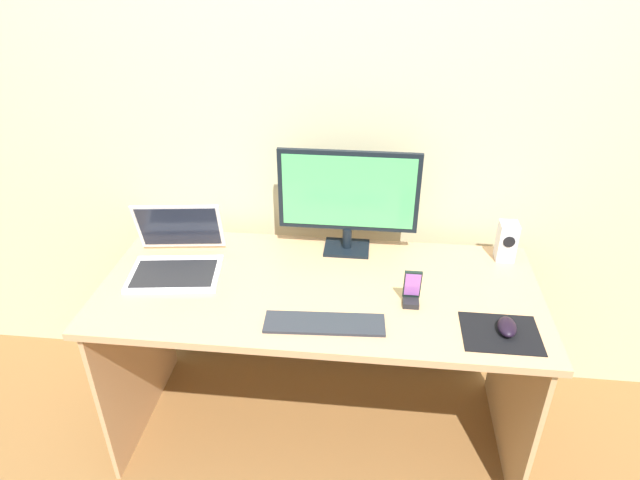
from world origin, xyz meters
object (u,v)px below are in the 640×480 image
Objects in this scene: monitor at (348,197)px; keyboard_external at (324,323)px; phone_in_dock at (412,292)px; laptop at (177,258)px; mouse at (507,327)px; speaker_right at (507,241)px.

monitor is 0.54m from keyboard_external.
keyboard_external is 0.33m from phone_in_dock.
laptop is 2.68× the size of phone_in_dock.
phone_in_dock is at bearing 163.54° from mouse.
mouse is at bearing -40.13° from monitor.
laptop reaches higher than mouse.
laptop is at bearing -161.77° from monitor.
speaker_right is 0.42× the size of laptop.
mouse is 0.72× the size of phone_in_dock.
speaker_right reaches higher than mouse.
speaker_right is at bearing -0.30° from monitor.
monitor reaches higher than phone_in_dock.
monitor reaches higher than speaker_right.
laptop is 3.72× the size of mouse.
phone_in_dock is (-0.37, -0.34, -0.03)m from speaker_right.
speaker_right reaches higher than phone_in_dock.
speaker_right is at bearing 33.00° from keyboard_external.
monitor is at bearing 81.85° from keyboard_external.
monitor reaches higher than laptop.
keyboard_external is at bearing -94.89° from monitor.
laptop is at bearing -170.68° from speaker_right.
mouse is at bearing -21.58° from phone_in_dock.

